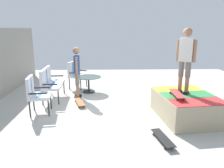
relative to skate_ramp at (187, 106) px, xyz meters
The scene contains 11 objects.
ground_plane 1.88m from the skate_ramp, 62.65° to the left, with size 12.00×12.00×0.10m, color beige.
skate_ramp is the anchor object (origin of this frame).
patio_bench 4.24m from the skate_ramp, 66.81° to the left, with size 1.27×0.60×1.02m.
patio_chair_near_house 4.47m from the skate_ramp, 47.06° to the left, with size 0.76×0.72×1.02m.
patio_chair_by_wall 4.00m from the skate_ramp, 83.96° to the left, with size 0.69×0.63×1.02m.
patio_table 3.63m from the skate_ramp, 48.03° to the left, with size 0.90×0.90×0.57m.
person_watching 3.60m from the skate_ramp, 58.74° to the left, with size 0.48×0.26×1.67m.
person_skater 1.27m from the skate_ramp, 42.87° to the left, with size 0.35×0.42×1.64m.
skateboard_by_bench 3.08m from the skate_ramp, 69.59° to the left, with size 0.82×0.42×0.10m.
skateboard_spare 1.55m from the skate_ramp, 142.39° to the left, with size 0.82×0.34×0.10m.
skateboard_on_ramp 0.58m from the skate_ramp, 119.05° to the left, with size 0.81×0.22×0.10m.
Camera 1 is at (-6.00, 0.45, 2.23)m, focal length 34.62 mm.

